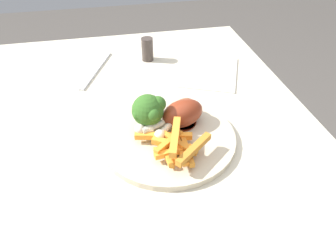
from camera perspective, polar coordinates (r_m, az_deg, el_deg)
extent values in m
cube|color=beige|center=(0.59, -4.82, -4.23)|extent=(0.99, 0.71, 0.03)
cylinder|color=#9C9582|center=(1.18, -21.20, -4.50)|extent=(0.06, 0.06, 0.69)
cylinder|color=#9C9582|center=(1.20, 7.20, -0.84)|extent=(0.06, 0.06, 0.69)
cylinder|color=beige|center=(0.58, 0.00, -2.00)|extent=(0.25, 0.25, 0.01)
cylinder|color=#88A155|center=(0.58, -3.54, 0.21)|extent=(0.02, 0.02, 0.02)
sphere|color=#326221|center=(0.56, -3.68, 2.87)|extent=(0.06, 0.06, 0.06)
sphere|color=#326221|center=(0.57, -3.56, 3.55)|extent=(0.02, 0.02, 0.02)
sphere|color=#326221|center=(0.57, -4.32, 4.09)|extent=(0.03, 0.03, 0.03)
sphere|color=#326221|center=(0.55, -5.02, 2.09)|extent=(0.02, 0.02, 0.02)
sphere|color=#326221|center=(0.54, -2.67, 2.08)|extent=(0.02, 0.02, 0.02)
sphere|color=#326221|center=(0.56, -1.83, 3.98)|extent=(0.03, 0.03, 0.03)
sphere|color=#326221|center=(0.57, -2.47, 4.29)|extent=(0.02, 0.02, 0.02)
cube|color=orange|center=(0.54, 1.40, -4.40)|extent=(0.08, 0.04, 0.01)
cube|color=orange|center=(0.53, 1.18, -3.55)|extent=(0.05, 0.07, 0.01)
cube|color=orange|center=(0.51, 4.70, -4.16)|extent=(0.06, 0.07, 0.01)
cube|color=orange|center=(0.53, 1.24, -2.72)|extent=(0.06, 0.05, 0.01)
cube|color=orange|center=(0.53, -0.66, -4.51)|extent=(0.07, 0.02, 0.01)
cube|color=#F99C31|center=(0.52, 1.00, -4.67)|extent=(0.02, 0.07, 0.01)
cube|color=orange|center=(0.53, 0.10, -2.92)|extent=(0.05, 0.06, 0.01)
cube|color=orange|center=(0.53, 2.08, -3.63)|extent=(0.09, 0.01, 0.01)
cube|color=orange|center=(0.52, 1.28, -1.88)|extent=(0.09, 0.04, 0.01)
cube|color=orange|center=(0.54, 1.40, -4.42)|extent=(0.02, 0.08, 0.01)
cube|color=orange|center=(0.53, 3.42, -4.25)|extent=(0.08, 0.01, 0.01)
cube|color=orange|center=(0.55, -0.83, -1.81)|extent=(0.03, 0.10, 0.01)
cylinder|color=#611A0B|center=(0.60, 2.83, 0.75)|extent=(0.05, 0.05, 0.00)
ellipsoid|color=maroon|center=(0.59, 2.89, 2.46)|extent=(0.08, 0.08, 0.05)
cylinder|color=beige|center=(0.57, -1.67, 0.32)|extent=(0.03, 0.04, 0.01)
sphere|color=silver|center=(0.56, -3.35, -0.40)|extent=(0.02, 0.02, 0.02)
cylinder|color=#55220C|center=(0.61, 2.47, 0.98)|extent=(0.04, 0.04, 0.00)
ellipsoid|color=brown|center=(0.59, 2.53, 2.56)|extent=(0.09, 0.09, 0.04)
cylinder|color=beige|center=(0.56, -0.59, -0.70)|extent=(0.03, 0.03, 0.01)
sphere|color=silver|center=(0.54, -1.49, -1.61)|extent=(0.02, 0.02, 0.02)
cylinder|color=#601E10|center=(0.60, 2.57, 0.48)|extent=(0.05, 0.05, 0.00)
ellipsoid|color=maroon|center=(0.59, 2.64, 2.30)|extent=(0.08, 0.10, 0.05)
cylinder|color=beige|center=(0.56, -2.92, -0.09)|extent=(0.03, 0.04, 0.01)
sphere|color=silver|center=(0.55, -4.70, -0.79)|extent=(0.02, 0.02, 0.02)
cube|color=silver|center=(0.81, -12.84, 9.89)|extent=(0.18, 0.08, 0.00)
cube|color=white|center=(0.79, 7.11, 9.74)|extent=(0.21, 0.20, 0.00)
cylinder|color=#423833|center=(0.84, -3.75, 13.68)|extent=(0.03, 0.03, 0.06)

